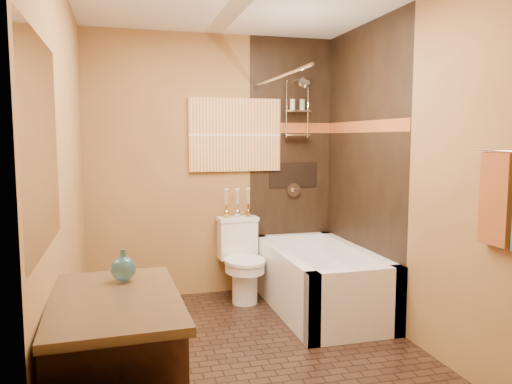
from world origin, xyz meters
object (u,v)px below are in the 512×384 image
object	(u,v)px
vanity	(115,384)
toilet	(242,259)
sunset_painting	(235,135)
bathtub	(320,286)

from	to	relation	value
vanity	toilet	bearing A→B (deg)	61.09
toilet	sunset_painting	bearing A→B (deg)	86.24
sunset_painting	vanity	xyz separation A→B (m)	(-1.12, -2.48, -1.14)
toilet	vanity	xyz separation A→B (m)	(-1.12, -2.22, 0.03)
sunset_painting	toilet	size ratio (longest dim) A/B	1.18
vanity	sunset_painting	bearing A→B (deg)	63.53
bathtub	toilet	world-z (taller)	toilet
sunset_painting	bathtub	bearing A→B (deg)	-50.39
sunset_painting	vanity	world-z (taller)	sunset_painting
bathtub	toilet	bearing A→B (deg)	142.02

